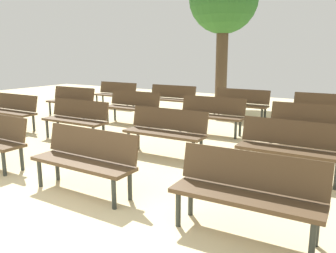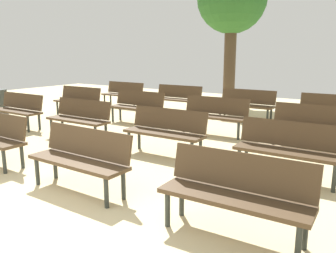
{
  "view_description": "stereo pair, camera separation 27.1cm",
  "coord_description": "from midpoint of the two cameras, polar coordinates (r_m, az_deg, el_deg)",
  "views": [
    {
      "loc": [
        3.36,
        -1.76,
        1.92
      ],
      "look_at": [
        0.0,
        3.68,
        0.55
      ],
      "focal_mm": 37.15,
      "sensor_mm": 36.0,
      "label": 1
    },
    {
      "loc": [
        3.58,
        -1.61,
        1.92
      ],
      "look_at": [
        0.0,
        3.68,
        0.55
      ],
      "focal_mm": 37.15,
      "sensor_mm": 36.0,
      "label": 2
    }
  ],
  "objects": [
    {
      "name": "bench_r1_c3",
      "position": [
        5.69,
        20.51,
        -3.09
      ],
      "size": [
        1.61,
        0.51,
        0.87
      ],
      "rotation": [
        0.0,
        0.0,
        0.02
      ],
      "color": "#4C3823",
      "rests_on": "ground_plane"
    },
    {
      "name": "bench_r0_c3",
      "position": [
        3.8,
        13.14,
        -10.1
      ],
      "size": [
        1.62,
        0.55,
        0.87
      ],
      "rotation": [
        0.0,
        0.0,
        0.04
      ],
      "color": "#4C3823",
      "rests_on": "ground_plane"
    },
    {
      "name": "bench_r3_c2",
      "position": [
        10.22,
        13.49,
        3.8
      ],
      "size": [
        1.61,
        0.5,
        0.87
      ],
      "rotation": [
        0.0,
        0.0,
        0.01
      ],
      "color": "#4C3823",
      "rests_on": "ground_plane"
    },
    {
      "name": "bench_r3_c0",
      "position": [
        12.53,
        -6.76,
        5.52
      ],
      "size": [
        1.6,
        0.49,
        0.87
      ],
      "rotation": [
        0.0,
        0.0,
        -0.01
      ],
      "color": "#4C3823",
      "rests_on": "ground_plane"
    },
    {
      "name": "bench_r1_c1",
      "position": [
        8.04,
        -13.34,
        1.62
      ],
      "size": [
        1.61,
        0.52,
        0.87
      ],
      "rotation": [
        0.0,
        0.0,
        0.02
      ],
      "color": "#4C3823",
      "rests_on": "ground_plane"
    },
    {
      "name": "bench_r2_c1",
      "position": [
        9.56,
        -4.26,
        3.54
      ],
      "size": [
        1.6,
        0.49,
        0.87
      ],
      "rotation": [
        0.0,
        0.0,
        0.0
      ],
      "color": "#4C3823",
      "rests_on": "ground_plane"
    },
    {
      "name": "bench_r2_c2",
      "position": [
        8.32,
        8.54,
        2.17
      ],
      "size": [
        1.62,
        0.54,
        0.87
      ],
      "rotation": [
        0.0,
        0.0,
        0.04
      ],
      "color": "#4C3823",
      "rests_on": "ground_plane"
    },
    {
      "name": "bench_r0_c2",
      "position": [
        4.98,
        -12.55,
        -4.7
      ],
      "size": [
        1.6,
        0.49,
        0.87
      ],
      "rotation": [
        0.0,
        0.0,
        -0.0
      ],
      "color": "#4C3823",
      "rests_on": "ground_plane"
    },
    {
      "name": "bench_r1_c2",
      "position": [
        6.54,
        0.81,
        -0.41
      ],
      "size": [
        1.61,
        0.52,
        0.87
      ],
      "rotation": [
        0.0,
        0.0,
        0.02
      ],
      "color": "#4C3823",
      "rests_on": "ground_plane"
    },
    {
      "name": "tree_1",
      "position": [
        13.44,
        11.05,
        19.66
      ],
      "size": [
        2.5,
        2.5,
        5.07
      ],
      "color": "#4C3A28",
      "rests_on": "ground_plane"
    },
    {
      "name": "bench_r3_c3",
      "position": [
        9.76,
        26.05,
        2.52
      ],
      "size": [
        1.61,
        0.53,
        0.87
      ],
      "rotation": [
        0.0,
        0.0,
        0.03
      ],
      "color": "#4C3823",
      "rests_on": "ground_plane"
    },
    {
      "name": "bench_r1_c0",
      "position": [
        9.74,
        -22.59,
        2.81
      ],
      "size": [
        1.61,
        0.5,
        0.87
      ],
      "rotation": [
        0.0,
        0.0,
        0.01
      ],
      "color": "#4C3823",
      "rests_on": "ground_plane"
    },
    {
      "name": "bench_r2_c3",
      "position": [
        7.67,
        23.61,
        0.44
      ],
      "size": [
        1.62,
        0.54,
        0.87
      ],
      "rotation": [
        0.0,
        0.0,
        0.04
      ],
      "color": "#4C3823",
      "rests_on": "ground_plane"
    },
    {
      "name": "bench_r3_c1",
      "position": [
        11.22,
        2.27,
        4.84
      ],
      "size": [
        1.62,
        0.54,
        0.87
      ],
      "rotation": [
        0.0,
        0.0,
        0.03
      ],
      "color": "#4C3823",
      "rests_on": "ground_plane"
    },
    {
      "name": "bench_r2_c0",
      "position": [
        11.05,
        -13.85,
        4.38
      ],
      "size": [
        1.61,
        0.51,
        0.87
      ],
      "rotation": [
        0.0,
        0.0,
        0.02
      ],
      "color": "#4C3823",
      "rests_on": "ground_plane"
    }
  ]
}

